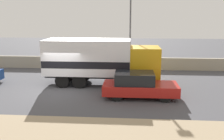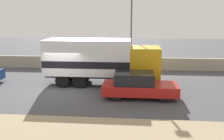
{
  "view_description": "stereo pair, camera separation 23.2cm",
  "coord_description": "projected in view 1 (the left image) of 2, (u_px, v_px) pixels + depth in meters",
  "views": [
    {
      "loc": [
        4.64,
        -15.73,
        4.95
      ],
      "look_at": [
        3.43,
        0.47,
        1.4
      ],
      "focal_mm": 40.0,
      "sensor_mm": 36.0,
      "label": 1
    },
    {
      "loc": [
        4.87,
        -15.71,
        4.95
      ],
      "look_at": [
        3.43,
        0.47,
        1.4
      ],
      "focal_mm": 40.0,
      "sensor_mm": 36.0,
      "label": 2
    }
  ],
  "objects": [
    {
      "name": "street_lamp",
      "position": [
        130.0,
        25.0,
        21.88
      ],
      "size": [
        0.56,
        0.28,
        7.19
      ],
      "color": "#4C4C51",
      "rests_on": "ground_plane"
    },
    {
      "name": "ground_plane",
      "position": [
        61.0,
        91.0,
        16.72
      ],
      "size": [
        80.0,
        80.0,
        0.0
      ],
      "primitive_type": "plane",
      "color": "#47474C"
    },
    {
      "name": "box_truck",
      "position": [
        99.0,
        60.0,
        17.95
      ],
      "size": [
        8.16,
        2.59,
        3.29
      ],
      "color": "gold",
      "rests_on": "ground_plane"
    },
    {
      "name": "car_hatchback",
      "position": [
        138.0,
        85.0,
        15.29
      ],
      "size": [
        4.55,
        1.87,
        1.57
      ],
      "color": "#B21E19",
      "rests_on": "ground_plane"
    },
    {
      "name": "stone_wall_backdrop",
      "position": [
        81.0,
        63.0,
        23.72
      ],
      "size": [
        60.0,
        0.35,
        1.13
      ],
      "color": "#A39984",
      "rests_on": "ground_plane"
    }
  ]
}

